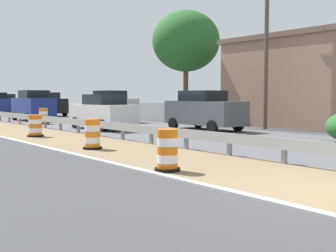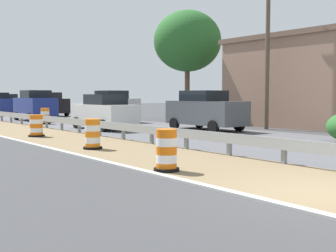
% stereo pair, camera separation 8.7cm
% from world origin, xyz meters
% --- Properties ---
extents(curb_near_edge, '(0.20, 120.00, 0.11)m').
position_xyz_m(curb_near_edge, '(-1.30, 0.00, 0.00)').
color(curb_near_edge, '#ADADA8').
rests_on(curb_near_edge, ground).
extents(guardrail_median, '(0.18, 51.21, 0.71)m').
position_xyz_m(guardrail_median, '(2.41, 2.97, 0.52)').
color(guardrail_median, '#999EA3').
rests_on(guardrail_median, ground).
extents(traffic_barrel_nearest, '(0.64, 0.64, 1.05)m').
position_xyz_m(traffic_barrel_nearest, '(-0.75, 4.08, 0.47)').
color(traffic_barrel_nearest, orange).
rests_on(traffic_barrel_nearest, ground).
extents(traffic_barrel_close, '(0.67, 0.67, 1.06)m').
position_xyz_m(traffic_barrel_close, '(-0.09, 9.12, 0.48)').
color(traffic_barrel_close, orange).
rests_on(traffic_barrel_close, ground).
extents(traffic_barrel_mid, '(0.74, 0.74, 1.00)m').
position_xyz_m(traffic_barrel_mid, '(0.07, 14.73, 0.45)').
color(traffic_barrel_mid, orange).
rests_on(traffic_barrel_mid, ground).
extents(traffic_barrel_far, '(0.68, 0.68, 1.05)m').
position_xyz_m(traffic_barrel_far, '(3.75, 22.66, 0.47)').
color(traffic_barrel_far, orange).
rests_on(traffic_barrel_far, ground).
extents(car_trailing_near_lane, '(2.10, 4.54, 2.22)m').
position_xyz_m(car_trailing_near_lane, '(8.61, 22.24, 1.11)').
color(car_trailing_near_lane, silver).
rests_on(car_trailing_near_lane, ground).
extents(car_lead_far_lane, '(2.02, 4.56, 1.94)m').
position_xyz_m(car_lead_far_lane, '(4.63, 16.51, 0.97)').
color(car_lead_far_lane, silver).
rests_on(car_lead_far_lane, ground).
extents(car_mid_far_lane, '(2.10, 4.35, 2.03)m').
position_xyz_m(car_mid_far_lane, '(8.66, 45.27, 1.02)').
color(car_mid_far_lane, black).
rests_on(car_mid_far_lane, ground).
extents(car_distant_a, '(2.12, 4.70, 2.13)m').
position_xyz_m(car_distant_a, '(8.58, 12.54, 1.07)').
color(car_distant_a, '#4C5156').
rests_on(car_distant_a, ground).
extents(car_distant_b, '(2.13, 4.10, 2.25)m').
position_xyz_m(car_distant_b, '(4.70, 26.81, 1.12)').
color(car_distant_b, navy).
rests_on(car_distant_b, ground).
extents(car_distant_c, '(2.11, 4.52, 2.15)m').
position_xyz_m(car_distant_c, '(8.42, 32.93, 1.07)').
color(car_distant_c, black).
rests_on(car_distant_c, ground).
extents(roadside_shop_near, '(6.46, 12.78, 5.44)m').
position_xyz_m(roadside_shop_near, '(15.80, 9.22, 2.73)').
color(roadside_shop_near, '#93705B').
rests_on(roadside_shop_near, ground).
extents(utility_pole_near, '(0.24, 1.80, 9.19)m').
position_xyz_m(utility_pole_near, '(11.71, 10.96, 4.75)').
color(utility_pole_near, brown).
rests_on(utility_pole_near, ground).
extents(tree_roadside, '(4.85, 4.85, 7.95)m').
position_xyz_m(tree_roadside, '(13.05, 19.20, 5.75)').
color(tree_roadside, brown).
rests_on(tree_roadside, ground).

